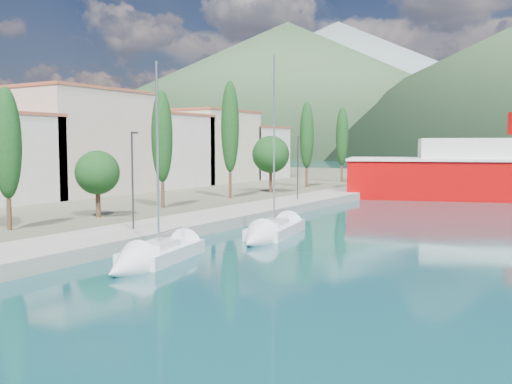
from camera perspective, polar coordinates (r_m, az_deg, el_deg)
The scene contains 8 objects.
ground at distance 133.47m, azimuth 24.04°, elevation 1.72°, with size 1400.00×1400.00×0.00m, color #114247.
quay at distance 46.04m, azimuth -1.96°, elevation -2.32°, with size 5.00×88.00×0.80m, color gray.
land_strip at distance 79.46m, azimuth -21.46°, elevation 0.29°, with size 70.00×148.00×0.70m, color #565644.
town_buildings at distance 68.65m, azimuth -13.28°, elevation 4.20°, with size 9.20×69.20×11.30m.
tree_row at distance 55.79m, azimuth -3.53°, elevation 4.75°, with size 4.18×65.03×11.74m.
lamp_posts at distance 36.94m, azimuth -11.31°, elevation 1.59°, with size 0.15×43.75×6.06m.
sailboat_near at distance 29.05m, azimuth -11.16°, elevation -6.76°, with size 3.82×8.10×11.20m.
sailboat_mid at distance 36.51m, azimuth 0.95°, elevation -4.31°, with size 4.00×9.18×12.80m.
Camera 1 is at (15.77, -12.40, 6.04)m, focal length 40.00 mm.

